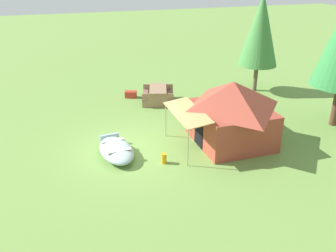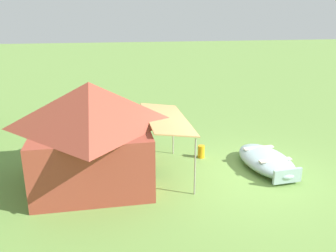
% 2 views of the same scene
% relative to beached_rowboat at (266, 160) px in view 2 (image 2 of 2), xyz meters
% --- Properties ---
extents(ground_plane, '(80.00, 80.00, 0.00)m').
position_rel_beached_rowboat_xyz_m(ground_plane, '(-0.33, 0.71, -0.24)').
color(ground_plane, olive).
extents(beached_rowboat, '(2.31, 1.37, 0.47)m').
position_rel_beached_rowboat_xyz_m(beached_rowboat, '(0.00, 0.00, 0.00)').
color(beached_rowboat, '#99B5B4').
rests_on(beached_rowboat, ground_plane).
extents(canvas_cabin_tent, '(3.28, 3.86, 2.48)m').
position_rel_beached_rowboat_xyz_m(canvas_cabin_tent, '(0.15, 4.51, 1.04)').
color(canvas_cabin_tent, '#9C3F2E').
rests_on(canvas_cabin_tent, ground_plane).
extents(fuel_can, '(0.23, 0.23, 0.37)m').
position_rel_beached_rowboat_xyz_m(fuel_can, '(1.02, 1.53, -0.06)').
color(fuel_can, orange).
rests_on(fuel_can, ground_plane).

